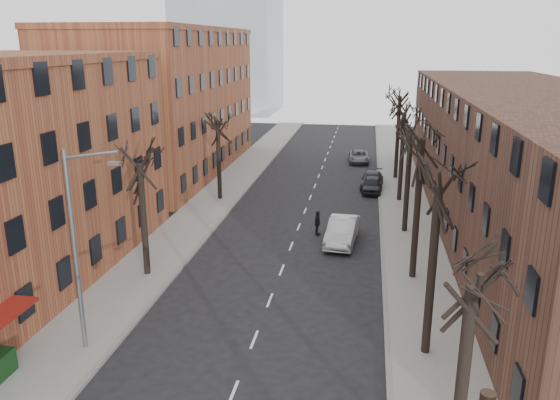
% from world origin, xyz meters
% --- Properties ---
extents(sidewalk_left, '(4.00, 90.00, 0.15)m').
position_xyz_m(sidewalk_left, '(-8.00, 35.00, 0.07)').
color(sidewalk_left, gray).
rests_on(sidewalk_left, ground).
extents(sidewalk_right, '(4.00, 90.00, 0.15)m').
position_xyz_m(sidewalk_right, '(8.00, 35.00, 0.07)').
color(sidewalk_right, gray).
rests_on(sidewalk_right, ground).
extents(building_left_far, '(12.00, 28.00, 14.00)m').
position_xyz_m(building_left_far, '(-16.00, 44.00, 7.00)').
color(building_left_far, brown).
rests_on(building_left_far, ground).
extents(building_right, '(12.00, 50.00, 10.00)m').
position_xyz_m(building_right, '(16.00, 30.00, 5.00)').
color(building_right, '#4F3225').
rests_on(building_right, ground).
extents(tree_right_b, '(5.20, 5.20, 10.80)m').
position_xyz_m(tree_right_b, '(7.60, 12.00, 0.00)').
color(tree_right_b, black).
rests_on(tree_right_b, ground).
extents(tree_right_c, '(5.20, 5.20, 11.60)m').
position_xyz_m(tree_right_c, '(7.60, 20.00, 0.00)').
color(tree_right_c, black).
rests_on(tree_right_c, ground).
extents(tree_right_d, '(5.20, 5.20, 10.00)m').
position_xyz_m(tree_right_d, '(7.60, 28.00, 0.00)').
color(tree_right_d, black).
rests_on(tree_right_d, ground).
extents(tree_right_e, '(5.20, 5.20, 10.80)m').
position_xyz_m(tree_right_e, '(7.60, 36.00, 0.00)').
color(tree_right_e, black).
rests_on(tree_right_e, ground).
extents(tree_right_f, '(5.20, 5.20, 11.60)m').
position_xyz_m(tree_right_f, '(7.60, 44.00, 0.00)').
color(tree_right_f, black).
rests_on(tree_right_f, ground).
extents(tree_left_a, '(5.20, 5.20, 9.50)m').
position_xyz_m(tree_left_a, '(-7.60, 18.00, 0.00)').
color(tree_left_a, black).
rests_on(tree_left_a, ground).
extents(tree_left_b, '(5.20, 5.20, 9.50)m').
position_xyz_m(tree_left_b, '(-7.60, 34.00, 0.00)').
color(tree_left_b, black).
rests_on(tree_left_b, ground).
extents(streetlight, '(2.45, 0.22, 9.03)m').
position_xyz_m(streetlight, '(-7.03, 10.00, 5.01)').
color(streetlight, slate).
rests_on(streetlight, ground).
extents(silver_sedan, '(2.25, 5.33, 1.71)m').
position_xyz_m(silver_sedan, '(3.31, 25.18, 0.86)').
color(silver_sedan, '#AFB0B6').
rests_on(silver_sedan, ground).
extents(parked_car_near, '(1.76, 4.18, 1.41)m').
position_xyz_m(parked_car_near, '(5.30, 38.57, 0.71)').
color(parked_car_near, black).
rests_on(parked_car_near, ground).
extents(parked_car_mid, '(2.25, 5.00, 1.42)m').
position_xyz_m(parked_car_mid, '(5.30, 40.22, 0.71)').
color(parked_car_mid, black).
rests_on(parked_car_mid, ground).
extents(parked_car_far, '(2.41, 4.82, 1.31)m').
position_xyz_m(parked_car_far, '(3.84, 51.25, 0.65)').
color(parked_car_far, '#5A5D62').
rests_on(parked_car_far, ground).
extents(pedestrian_crossing, '(0.62, 1.10, 1.77)m').
position_xyz_m(pedestrian_crossing, '(1.51, 26.46, 0.89)').
color(pedestrian_crossing, black).
rests_on(pedestrian_crossing, ground).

